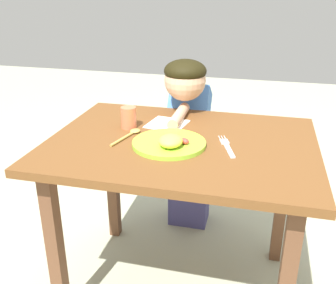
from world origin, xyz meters
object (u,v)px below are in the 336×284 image
Objects in this scene: plate at (170,143)px; spoon at (130,134)px; person at (188,139)px; drinking_cup at (129,117)px; fork at (227,147)px.

plate reaches higher than spoon.
person reaches higher than spoon.
spoon is 2.13× the size of drinking_cup.
plate is at bearing -35.77° from drinking_cup.
fork is 0.21× the size of person.
fork is 1.04× the size of spoon.
plate is 1.39× the size of fork.
spoon is at bearing -67.86° from drinking_cup.
spoon is at bearing 71.05° from person.
person is (0.18, 0.35, -0.22)m from drinking_cup.
person reaches higher than plate.
plate is 0.54m from person.
spoon is 0.20× the size of person.
plate is 0.19m from spoon.
person is at bearing 8.69° from fork.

